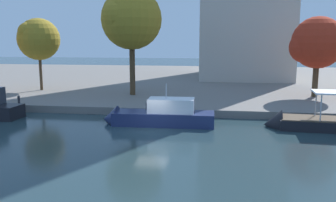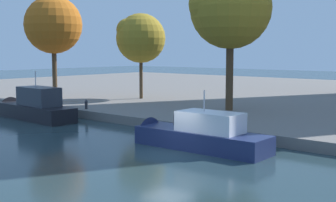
% 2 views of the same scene
% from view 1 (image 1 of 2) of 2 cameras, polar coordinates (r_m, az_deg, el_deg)
% --- Properties ---
extents(ground_plane, '(220.00, 220.00, 0.00)m').
position_cam_1_polar(ground_plane, '(28.68, -2.60, -4.79)').
color(ground_plane, '#23383D').
extents(dock_promenade, '(120.00, 55.00, 0.71)m').
position_cam_1_polar(dock_promenade, '(61.08, 3.24, 3.29)').
color(dock_promenade, slate).
rests_on(dock_promenade, ground_plane).
extents(motor_yacht_1, '(9.52, 2.63, 4.31)m').
position_cam_1_polar(motor_yacht_1, '(30.76, -1.68, -2.53)').
color(motor_yacht_1, navy).
rests_on(motor_yacht_1, ground_plane).
extents(mooring_bollard_0, '(0.24, 0.24, 0.82)m').
position_cam_1_polar(mooring_bollard_0, '(39.87, -22.36, 0.28)').
color(mooring_bollard_0, '#2D2D33').
rests_on(mooring_bollard_0, dock_promenade).
extents(mooring_bollard_1, '(0.26, 0.26, 0.77)m').
position_cam_1_polar(mooring_bollard_1, '(39.83, -22.36, 0.23)').
color(mooring_bollard_1, '#2D2D33').
rests_on(mooring_bollard_1, dock_promenade).
extents(tree_2, '(6.94, 6.94, 12.18)m').
position_cam_1_polar(tree_2, '(42.47, -6.06, 12.56)').
color(tree_2, '#4C3823').
rests_on(tree_2, dock_promenade).
extents(tree_3, '(5.24, 5.24, 9.05)m').
position_cam_1_polar(tree_3, '(48.95, -19.80, 9.23)').
color(tree_3, '#4C3823').
rests_on(tree_3, dock_promenade).
extents(tree_4, '(6.00, 5.75, 8.95)m').
position_cam_1_polar(tree_4, '(43.87, 22.23, 8.37)').
color(tree_4, '#4C3823').
rests_on(tree_4, dock_promenade).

